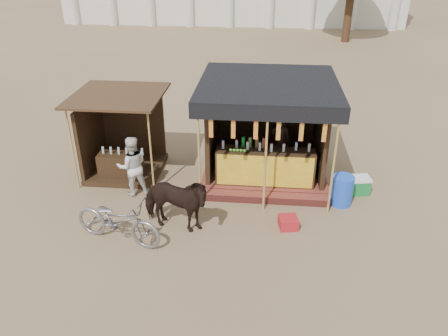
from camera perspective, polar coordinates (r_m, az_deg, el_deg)
ground at (r=9.90m, az=-0.90°, el=-10.00°), size 120.00×120.00×0.00m
main_stall at (r=12.21m, az=5.55°, el=3.31°), size 3.60×3.61×2.78m
secondary_stall at (r=12.84m, az=-13.52°, el=3.07°), size 2.40×2.40×2.38m
cow at (r=10.03m, az=-6.45°, el=-4.63°), size 1.82×1.10×1.43m
motorbike at (r=9.98m, az=-13.73°, el=-6.64°), size 2.23×1.27×1.11m
bystander at (r=11.58m, az=-11.89°, el=0.24°), size 0.97×0.87×1.64m
blue_barrel at (r=11.48m, az=15.16°, el=-2.84°), size 0.60×0.60×0.79m
red_crate at (r=10.47m, az=8.37°, el=-7.05°), size 0.49×0.49×0.27m
cooler at (r=12.17m, az=17.00°, el=-2.14°), size 0.71×0.55×0.46m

